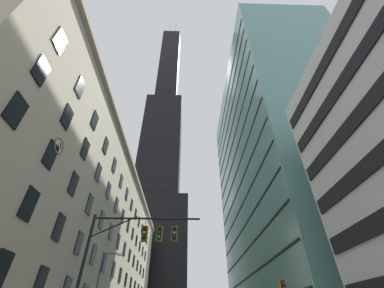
% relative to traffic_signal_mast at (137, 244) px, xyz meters
% --- Properties ---
extents(station_building, '(16.23, 74.73, 27.51)m').
position_rel_traffic_signal_mast_xyz_m(station_building, '(-15.50, 27.10, 7.87)').
color(station_building, '#BCAF93').
rests_on(station_building, ground).
extents(dark_skyscraper, '(29.08, 29.08, 214.12)m').
position_rel_traffic_signal_mast_xyz_m(dark_skyscraper, '(-10.40, 87.20, 57.88)').
color(dark_skyscraper, black).
rests_on(dark_skyscraper, ground).
extents(glass_office_midrise, '(19.31, 45.36, 58.23)m').
position_rel_traffic_signal_mast_xyz_m(glass_office_midrise, '(23.88, 28.08, 23.26)').
color(glass_office_midrise, slate).
rests_on(glass_office_midrise, ground).
extents(traffic_signal_mast, '(7.91, 0.63, 7.75)m').
position_rel_traffic_signal_mast_xyz_m(traffic_signal_mast, '(0.00, 0.00, 0.00)').
color(traffic_signal_mast, black).
rests_on(traffic_signal_mast, sidewalk_left).
extents(street_lamppost, '(2.09, 0.32, 7.58)m').
position_rel_traffic_signal_mast_xyz_m(street_lamppost, '(-5.17, 10.51, -1.22)').
color(street_lamppost, '#47474C').
rests_on(street_lamppost, sidewalk_left).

